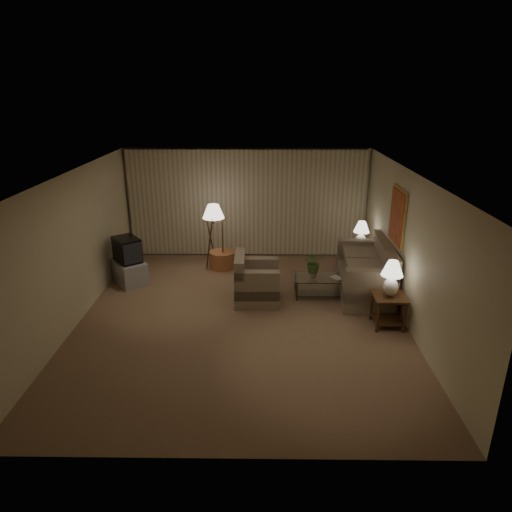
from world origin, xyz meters
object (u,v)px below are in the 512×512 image
at_px(armchair, 257,283).
at_px(sofa, 364,274).
at_px(ottoman, 222,259).
at_px(vase, 313,274).
at_px(coffee_table, 320,283).
at_px(floor_lamp, 214,235).
at_px(tv_cabinet, 129,272).
at_px(side_table_far, 359,256).
at_px(table_lamp_far, 361,232).
at_px(crt_tv, 127,250).
at_px(table_lamp_near, 392,275).
at_px(side_table_near, 388,305).

bearing_deg(armchair, sofa, -81.87).
relative_size(ottoman, vase, 4.15).
height_order(coffee_table, floor_lamp, floor_lamp).
relative_size(coffee_table, tv_cabinet, 1.10).
xyz_separation_m(floor_lamp, vase, (2.18, -1.54, -0.32)).
bearing_deg(side_table_far, floor_lamp, 176.84).
distance_m(floor_lamp, vase, 2.69).
bearing_deg(table_lamp_far, crt_tv, -172.30).
bearing_deg(crt_tv, table_lamp_far, 60.08).
bearing_deg(ottoman, crt_tv, -155.39).
bearing_deg(ottoman, floor_lamp, -174.71).
bearing_deg(floor_lamp, table_lamp_near, -39.40).
bearing_deg(armchair, table_lamp_near, -113.65).
height_order(table_lamp_far, vase, table_lamp_far).
relative_size(sofa, coffee_table, 1.91).
height_order(side_table_near, coffee_table, side_table_near).
relative_size(coffee_table, crt_tv, 1.47).
bearing_deg(crt_tv, vase, 43.16).
xyz_separation_m(side_table_far, crt_tv, (-5.20, -0.70, 0.37)).
height_order(sofa, table_lamp_near, table_lamp_near).
distance_m(tv_cabinet, vase, 4.04).
bearing_deg(armchair, coffee_table, -80.12).
distance_m(tv_cabinet, crt_tv, 0.52).
xyz_separation_m(sofa, side_table_near, (0.15, -1.35, -0.03)).
bearing_deg(vase, table_lamp_far, 48.01).
distance_m(side_table_far, table_lamp_far, 0.57).
distance_m(table_lamp_near, tv_cabinet, 5.58).
relative_size(table_lamp_near, ottoman, 1.09).
distance_m(table_lamp_far, floor_lamp, 3.40).
height_order(armchair, crt_tv, crt_tv).
xyz_separation_m(armchair, tv_cabinet, (-2.83, 0.89, -0.14)).
distance_m(table_lamp_far, ottoman, 3.32).
relative_size(side_table_far, floor_lamp, 0.39).
distance_m(side_table_near, side_table_far, 2.60).
bearing_deg(side_table_near, sofa, 96.34).
bearing_deg(ottoman, coffee_table, -35.78).
height_order(side_table_far, table_lamp_far, table_lamp_far).
height_order(armchair, ottoman, armchair).
xyz_separation_m(table_lamp_near, table_lamp_far, (0.00, 2.60, -0.02)).
distance_m(side_table_near, table_lamp_far, 2.66).
xyz_separation_m(table_lamp_near, coffee_table, (-1.07, 1.25, -0.71)).
height_order(tv_cabinet, ottoman, tv_cabinet).
bearing_deg(table_lamp_near, ottoman, 138.96).
bearing_deg(ottoman, table_lamp_far, -3.62).
height_order(armchair, side_table_far, armchair).
bearing_deg(coffee_table, table_lamp_near, -49.57).
bearing_deg(side_table_far, table_lamp_near, -90.00).
height_order(table_lamp_far, ottoman, table_lamp_far).
bearing_deg(sofa, vase, -80.09).
bearing_deg(ottoman, sofa, -25.33).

